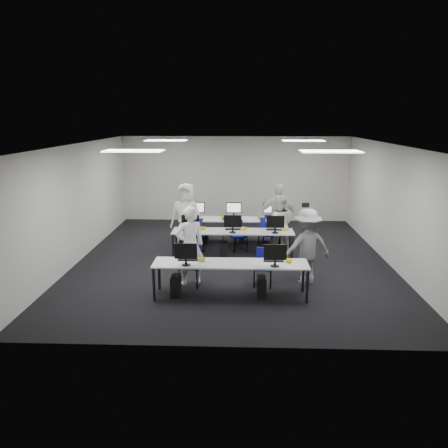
{
  "coord_description": "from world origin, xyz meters",
  "views": [
    {
      "loc": [
        0.19,
        -10.95,
        3.67
      ],
      "look_at": [
        -0.22,
        -0.15,
        1.0
      ],
      "focal_mm": 35.0,
      "sensor_mm": 36.0,
      "label": 1
    }
  ],
  "objects_px": {
    "student_2": "(186,216)",
    "student_3": "(277,216)",
    "chair_7": "(267,239)",
    "chair_6": "(232,238)",
    "photographer": "(307,247)",
    "chair_1": "(264,274)",
    "chair_3": "(238,241)",
    "chair_4": "(272,240)",
    "desk_front": "(230,265)",
    "chair_5": "(196,239)",
    "desk_mid": "(233,233)",
    "student_1": "(279,224)",
    "chair_0": "(191,273)",
    "student_0": "(190,246)",
    "chair_2": "(196,241)"
  },
  "relations": [
    {
      "from": "photographer",
      "to": "chair_4",
      "type": "bearing_deg",
      "value": -90.91
    },
    {
      "from": "desk_front",
      "to": "chair_6",
      "type": "bearing_deg",
      "value": 90.79
    },
    {
      "from": "chair_2",
      "to": "chair_5",
      "type": "xyz_separation_m",
      "value": [
        -0.01,
        0.17,
        0.02
      ]
    },
    {
      "from": "desk_front",
      "to": "chair_6",
      "type": "height_order",
      "value": "chair_6"
    },
    {
      "from": "desk_mid",
      "to": "chair_4",
      "type": "relative_size",
      "value": 3.25
    },
    {
      "from": "chair_6",
      "to": "photographer",
      "type": "distance_m",
      "value": 3.2
    },
    {
      "from": "desk_front",
      "to": "chair_5",
      "type": "xyz_separation_m",
      "value": [
        -1.06,
        3.36,
        -0.39
      ]
    },
    {
      "from": "chair_0",
      "to": "student_1",
      "type": "height_order",
      "value": "student_1"
    },
    {
      "from": "desk_mid",
      "to": "student_1",
      "type": "xyz_separation_m",
      "value": [
        1.26,
        0.46,
        0.13
      ]
    },
    {
      "from": "desk_mid",
      "to": "student_1",
      "type": "relative_size",
      "value": 1.98
    },
    {
      "from": "desk_front",
      "to": "chair_7",
      "type": "bearing_deg",
      "value": 74.11
    },
    {
      "from": "chair_0",
      "to": "student_0",
      "type": "relative_size",
      "value": 0.5
    },
    {
      "from": "student_0",
      "to": "chair_1",
      "type": "bearing_deg",
      "value": 156.59
    },
    {
      "from": "chair_2",
      "to": "photographer",
      "type": "bearing_deg",
      "value": -56.12
    },
    {
      "from": "student_3",
      "to": "chair_1",
      "type": "bearing_deg",
      "value": -100.39
    },
    {
      "from": "desk_front",
      "to": "student_2",
      "type": "bearing_deg",
      "value": 111.14
    },
    {
      "from": "chair_1",
      "to": "chair_3",
      "type": "distance_m",
      "value": 2.65
    },
    {
      "from": "chair_7",
      "to": "student_2",
      "type": "bearing_deg",
      "value": 174.92
    },
    {
      "from": "chair_5",
      "to": "student_2",
      "type": "relative_size",
      "value": 0.5
    },
    {
      "from": "desk_front",
      "to": "chair_1",
      "type": "height_order",
      "value": "chair_1"
    },
    {
      "from": "desk_front",
      "to": "chair_4",
      "type": "relative_size",
      "value": 3.25
    },
    {
      "from": "student_2",
      "to": "student_3",
      "type": "bearing_deg",
      "value": 12.37
    },
    {
      "from": "chair_1",
      "to": "photographer",
      "type": "xyz_separation_m",
      "value": [
        0.96,
        0.15,
        0.6
      ]
    },
    {
      "from": "chair_3",
      "to": "chair_7",
      "type": "distance_m",
      "value": 0.83
    },
    {
      "from": "desk_mid",
      "to": "student_2",
      "type": "distance_m",
      "value": 1.6
    },
    {
      "from": "chair_2",
      "to": "student_0",
      "type": "height_order",
      "value": "student_0"
    },
    {
      "from": "chair_1",
      "to": "chair_6",
      "type": "relative_size",
      "value": 0.9
    },
    {
      "from": "student_0",
      "to": "chair_5",
      "type": "bearing_deg",
      "value": -111.44
    },
    {
      "from": "student_0",
      "to": "student_2",
      "type": "xyz_separation_m",
      "value": [
        -0.42,
        2.83,
        0.03
      ]
    },
    {
      "from": "chair_1",
      "to": "student_3",
      "type": "height_order",
      "value": "student_3"
    },
    {
      "from": "chair_7",
      "to": "student_0",
      "type": "xyz_separation_m",
      "value": [
        -1.87,
        -2.74,
        0.59
      ]
    },
    {
      "from": "chair_2",
      "to": "student_3",
      "type": "distance_m",
      "value": 2.4
    },
    {
      "from": "chair_2",
      "to": "chair_5",
      "type": "distance_m",
      "value": 0.17
    },
    {
      "from": "chair_4",
      "to": "chair_6",
      "type": "height_order",
      "value": "chair_4"
    },
    {
      "from": "chair_2",
      "to": "chair_6",
      "type": "relative_size",
      "value": 0.94
    },
    {
      "from": "student_3",
      "to": "chair_2",
      "type": "bearing_deg",
      "value": -173.29
    },
    {
      "from": "desk_mid",
      "to": "chair_2",
      "type": "relative_size",
      "value": 3.76
    },
    {
      "from": "chair_3",
      "to": "chair_6",
      "type": "relative_size",
      "value": 0.92
    },
    {
      "from": "desk_front",
      "to": "chair_7",
      "type": "relative_size",
      "value": 3.31
    },
    {
      "from": "student_2",
      "to": "student_3",
      "type": "relative_size",
      "value": 1.0
    },
    {
      "from": "chair_3",
      "to": "chair_7",
      "type": "xyz_separation_m",
      "value": [
        0.82,
        0.13,
        0.04
      ]
    },
    {
      "from": "chair_7",
      "to": "student_2",
      "type": "distance_m",
      "value": 2.38
    },
    {
      "from": "student_3",
      "to": "chair_6",
      "type": "bearing_deg",
      "value": -178.44
    },
    {
      "from": "chair_6",
      "to": "chair_1",
      "type": "bearing_deg",
      "value": -90.01
    },
    {
      "from": "chair_1",
      "to": "student_0",
      "type": "height_order",
      "value": "student_0"
    },
    {
      "from": "chair_3",
      "to": "photographer",
      "type": "relative_size",
      "value": 0.48
    },
    {
      "from": "chair_0",
      "to": "chair_7",
      "type": "xyz_separation_m",
      "value": [
        1.86,
        2.78,
        0.02
      ]
    },
    {
      "from": "chair_1",
      "to": "student_0",
      "type": "distance_m",
      "value": 1.76
    },
    {
      "from": "chair_6",
      "to": "desk_front",
      "type": "bearing_deg",
      "value": -104.77
    },
    {
      "from": "chair_0",
      "to": "student_3",
      "type": "bearing_deg",
      "value": 60.84
    }
  ]
}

